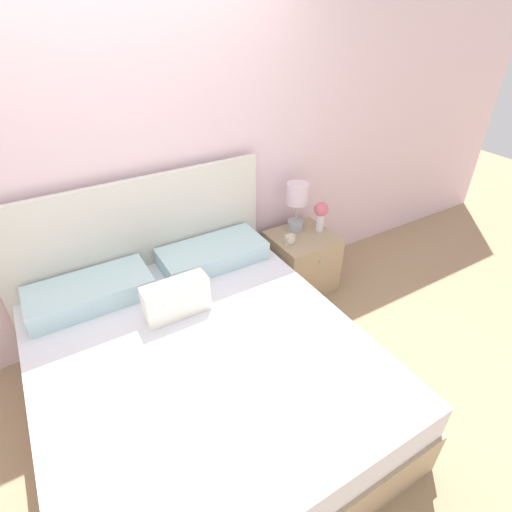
% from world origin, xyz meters
% --- Properties ---
extents(ground_plane, '(12.00, 12.00, 0.00)m').
position_xyz_m(ground_plane, '(0.00, 0.00, 0.00)').
color(ground_plane, tan).
extents(wall_back, '(8.00, 0.06, 2.60)m').
position_xyz_m(wall_back, '(0.00, 0.07, 1.30)').
color(wall_back, silver).
rests_on(wall_back, ground_plane).
extents(bed, '(1.84, 1.99, 1.20)m').
position_xyz_m(bed, '(0.00, -0.91, 0.30)').
color(bed, tan).
rests_on(bed, ground_plane).
extents(nightstand, '(0.51, 0.50, 0.52)m').
position_xyz_m(nightstand, '(1.25, -0.26, 0.26)').
color(nightstand, tan).
rests_on(nightstand, ground_plane).
extents(table_lamp, '(0.18, 0.18, 0.42)m').
position_xyz_m(table_lamp, '(1.25, -0.14, 0.79)').
color(table_lamp, '#A8B2BC').
rests_on(table_lamp, nightstand).
extents(flower_vase, '(0.12, 0.12, 0.26)m').
position_xyz_m(flower_vase, '(1.43, -0.25, 0.68)').
color(flower_vase, white).
rests_on(flower_vase, nightstand).
extents(alarm_clock, '(0.09, 0.05, 0.07)m').
position_xyz_m(alarm_clock, '(1.08, -0.30, 0.55)').
color(alarm_clock, beige).
rests_on(alarm_clock, nightstand).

